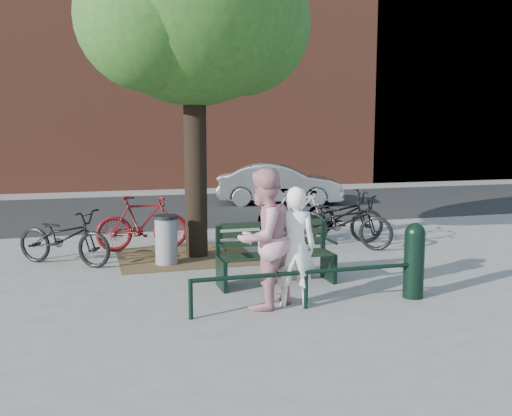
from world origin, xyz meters
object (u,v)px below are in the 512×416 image
object	(u,v)px
park_bench	(275,252)
bicycle_c	(334,217)
person_left	(294,247)
person_right	(263,239)
parked_car	(280,184)
bollard	(414,258)
litter_bin	(166,240)

from	to	relation	value
park_bench	bicycle_c	distance (m)	3.26
person_left	person_right	distance (m)	0.42
parked_car	bollard	bearing A→B (deg)	-169.83
parked_car	bicycle_c	bearing A→B (deg)	-170.21
person_right	bollard	distance (m)	2.14
person_right	bollard	world-z (taller)	person_right
park_bench	litter_bin	xyz separation A→B (m)	(-1.41, 1.65, -0.05)
person_right	park_bench	bearing A→B (deg)	-149.58
park_bench	person_right	xyz separation A→B (m)	(-0.51, -1.06, 0.43)
person_left	person_right	xyz separation A→B (m)	(-0.40, 0.07, 0.12)
person_right	litter_bin	bearing A→B (deg)	-105.67
person_left	litter_bin	xyz separation A→B (m)	(-1.30, 2.78, -0.36)
person_left	parked_car	xyz separation A→B (m)	(3.08, 9.67, -0.16)
person_left	bollard	size ratio (longest dim) A/B	1.52
litter_bin	bicycle_c	world-z (taller)	bicycle_c
park_bench	litter_bin	size ratio (longest dim) A/B	2.04
litter_bin	bicycle_c	distance (m)	3.60
bicycle_c	parked_car	xyz separation A→B (m)	(0.89, 6.03, 0.08)
person_left	parked_car	world-z (taller)	person_left
person_left	parked_car	distance (m)	10.15
litter_bin	bollard	bearing A→B (deg)	-43.83
bollard	parked_car	distance (m)	9.87
person_left	park_bench	bearing A→B (deg)	-78.69
person_left	parked_car	bearing A→B (deg)	-90.69
park_bench	person_left	world-z (taller)	person_left
bollard	litter_bin	distance (m)	4.17
person_left	parked_car	size ratio (longest dim) A/B	0.42
person_right	person_left	bearing A→B (deg)	136.39
person_right	bollard	size ratio (longest dim) A/B	1.75
person_right	litter_bin	distance (m)	2.90
person_right	bicycle_c	bearing A→B (deg)	-160.05
park_bench	parked_car	world-z (taller)	parked_car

